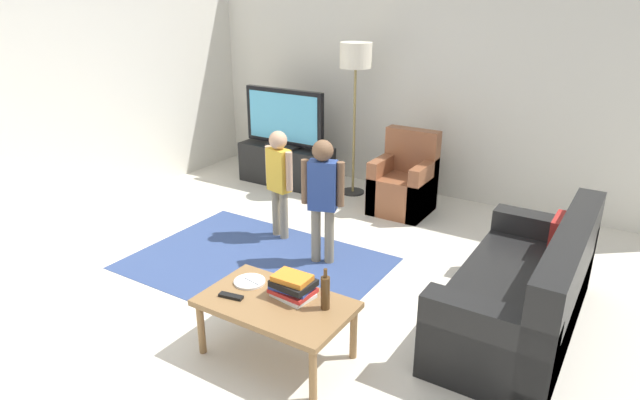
% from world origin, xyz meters
% --- Properties ---
extents(ground, '(7.80, 7.80, 0.00)m').
position_xyz_m(ground, '(0.00, 0.00, 0.00)').
color(ground, beige).
extents(wall_back, '(6.00, 0.12, 2.70)m').
position_xyz_m(wall_back, '(0.00, 3.00, 1.35)').
color(wall_back, silver).
rests_on(wall_back, ground).
extents(wall_left, '(0.12, 6.00, 2.70)m').
position_xyz_m(wall_left, '(-3.00, 0.00, 1.35)').
color(wall_left, silver).
rests_on(wall_left, ground).
extents(area_rug, '(2.20, 1.60, 0.01)m').
position_xyz_m(area_rug, '(-0.53, 0.36, 0.00)').
color(area_rug, '#33477A').
rests_on(area_rug, ground).
extents(tv_stand, '(1.20, 0.44, 0.50)m').
position_xyz_m(tv_stand, '(-1.57, 2.30, 0.24)').
color(tv_stand, black).
rests_on(tv_stand, ground).
extents(tv, '(1.10, 0.28, 0.71)m').
position_xyz_m(tv, '(-1.57, 2.28, 0.85)').
color(tv, black).
rests_on(tv, tv_stand).
extents(couch, '(0.80, 1.80, 0.86)m').
position_xyz_m(couch, '(1.77, 0.57, 0.29)').
color(couch, black).
rests_on(couch, ground).
extents(armchair, '(0.60, 0.60, 0.90)m').
position_xyz_m(armchair, '(0.07, 2.26, 0.30)').
color(armchair, brown).
rests_on(armchair, ground).
extents(floor_lamp, '(0.36, 0.36, 1.78)m').
position_xyz_m(floor_lamp, '(-0.69, 2.45, 1.54)').
color(floor_lamp, '#262626').
rests_on(floor_lamp, ground).
extents(child_near_tv, '(0.36, 0.18, 1.09)m').
position_xyz_m(child_near_tv, '(-0.69, 0.96, 0.65)').
color(child_near_tv, gray).
rests_on(child_near_tv, ground).
extents(child_center, '(0.37, 0.21, 1.14)m').
position_xyz_m(child_center, '(-0.05, 0.72, 0.69)').
color(child_center, gray).
rests_on(child_center, ground).
extents(coffee_table, '(1.00, 0.60, 0.42)m').
position_xyz_m(coffee_table, '(0.42, -0.61, 0.37)').
color(coffee_table, olive).
rests_on(coffee_table, ground).
extents(book_stack, '(0.30, 0.25, 0.16)m').
position_xyz_m(book_stack, '(0.47, -0.49, 0.49)').
color(book_stack, white).
rests_on(book_stack, coffee_table).
extents(bottle, '(0.06, 0.06, 0.28)m').
position_xyz_m(bottle, '(0.74, -0.51, 0.54)').
color(bottle, '#4C3319').
rests_on(bottle, coffee_table).
extents(tv_remote, '(0.18, 0.08, 0.02)m').
position_xyz_m(tv_remote, '(0.14, -0.73, 0.43)').
color(tv_remote, black).
rests_on(tv_remote, coffee_table).
extents(plate, '(0.22, 0.22, 0.02)m').
position_xyz_m(plate, '(0.12, -0.51, 0.43)').
color(plate, white).
rests_on(plate, coffee_table).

